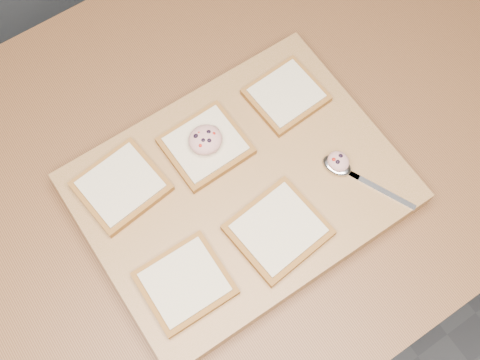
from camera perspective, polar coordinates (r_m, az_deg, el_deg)
The scene contains 11 objects.
ground at distance 1.85m, azimuth 1.75°, elevation -7.73°, with size 4.00×4.00×0.00m, color #515459.
island_counter at distance 1.41m, azimuth 2.27°, elevation -3.14°, with size 2.00×0.80×0.90m.
cutting_board at distance 0.93m, azimuth 0.00°, elevation -0.89°, with size 0.47×0.36×0.04m, color #9D6B43.
bread_far_left at distance 0.92m, azimuth -11.21°, elevation -0.56°, with size 0.13×0.12×0.02m.
bread_far_center at distance 0.94m, azimuth -3.27°, elevation 3.28°, with size 0.12×0.11×0.02m.
bread_far_right at distance 0.98m, azimuth 4.40°, elevation 8.03°, with size 0.12×0.11×0.02m.
bread_near_left at distance 0.87m, azimuth -5.24°, elevation -9.71°, with size 0.12×0.11×0.02m.
bread_near_center at distance 0.88m, azimuth 3.65°, elevation -4.76°, with size 0.14×0.13×0.02m.
tuna_salad_dollop at distance 0.92m, azimuth -3.31°, elevation 3.85°, with size 0.05×0.05×0.02m.
spoon at distance 0.93m, azimuth 9.79°, elevation 1.05°, with size 0.08×0.15×0.01m.
spoon_salad at distance 0.92m, azimuth 9.31°, elevation 1.76°, with size 0.03×0.04×0.02m.
Camera 1 is at (-0.30, -0.35, 1.79)m, focal length 45.00 mm.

